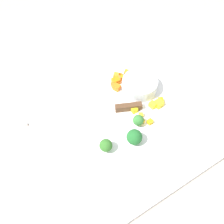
# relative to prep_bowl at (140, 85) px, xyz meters

# --- Properties ---
(ground_plane) EXTENTS (4.00, 4.00, 0.00)m
(ground_plane) POSITION_rel_prep_bowl_xyz_m (0.03, -0.11, -0.03)
(ground_plane) COLOR #A19389
(cutting_board) EXTENTS (0.51, 0.40, 0.01)m
(cutting_board) POSITION_rel_prep_bowl_xyz_m (0.03, -0.11, -0.02)
(cutting_board) COLOR white
(cutting_board) RESTS_ON ground_plane
(prep_bowl) EXTENTS (0.10, 0.10, 0.04)m
(prep_bowl) POSITION_rel_prep_bowl_xyz_m (0.00, 0.00, 0.00)
(prep_bowl) COLOR white
(prep_bowl) RESTS_ON cutting_board
(chef_knife) EXTENTS (0.15, 0.29, 0.02)m
(chef_knife) POSITION_rel_prep_bowl_xyz_m (0.01, -0.12, -0.01)
(chef_knife) COLOR silver
(chef_knife) RESTS_ON cutting_board
(carrot_dice_0) EXTENTS (0.02, 0.02, 0.01)m
(carrot_dice_0) POSITION_rel_prep_bowl_xyz_m (-0.06, -0.02, -0.01)
(carrot_dice_0) COLOR orange
(carrot_dice_0) RESTS_ON cutting_board
(carrot_dice_1) EXTENTS (0.02, 0.02, 0.02)m
(carrot_dice_1) POSITION_rel_prep_bowl_xyz_m (-0.06, 0.00, -0.01)
(carrot_dice_1) COLOR orange
(carrot_dice_1) RESTS_ON cutting_board
(carrot_dice_2) EXTENTS (0.02, 0.02, 0.01)m
(carrot_dice_2) POSITION_rel_prep_bowl_xyz_m (-0.05, -0.05, -0.01)
(carrot_dice_2) COLOR orange
(carrot_dice_2) RESTS_ON cutting_board
(carrot_dice_3) EXTENTS (0.02, 0.02, 0.02)m
(carrot_dice_3) POSITION_rel_prep_bowl_xyz_m (-0.07, -0.03, -0.01)
(carrot_dice_3) COLOR orange
(carrot_dice_3) RESTS_ON cutting_board
(carrot_dice_4) EXTENTS (0.02, 0.02, 0.02)m
(carrot_dice_4) POSITION_rel_prep_bowl_xyz_m (-0.06, -0.04, -0.01)
(carrot_dice_4) COLOR orange
(carrot_dice_4) RESTS_ON cutting_board
(carrot_dice_5) EXTENTS (0.02, 0.02, 0.02)m
(carrot_dice_5) POSITION_rel_prep_bowl_xyz_m (-0.06, -0.03, -0.01)
(carrot_dice_5) COLOR orange
(carrot_dice_5) RESTS_ON cutting_board
(carrot_dice_6) EXTENTS (0.02, 0.02, 0.02)m
(carrot_dice_6) POSITION_rel_prep_bowl_xyz_m (-0.04, -0.05, -0.01)
(carrot_dice_6) COLOR orange
(carrot_dice_6) RESTS_ON cutting_board
(carrot_dice_7) EXTENTS (0.01, 0.01, 0.01)m
(carrot_dice_7) POSITION_rel_prep_bowl_xyz_m (-0.07, -0.01, -0.01)
(carrot_dice_7) COLOR orange
(carrot_dice_7) RESTS_ON cutting_board
(pepper_dice_0) EXTENTS (0.02, 0.02, 0.01)m
(pepper_dice_0) POSITION_rel_prep_bowl_xyz_m (0.08, -0.05, -0.01)
(pepper_dice_0) COLOR yellow
(pepper_dice_0) RESTS_ON cutting_board
(pepper_dice_1) EXTENTS (0.02, 0.02, 0.02)m
(pepper_dice_1) POSITION_rel_prep_bowl_xyz_m (0.07, 0.01, -0.01)
(pepper_dice_1) COLOR yellow
(pepper_dice_1) RESTS_ON cutting_board
(pepper_dice_2) EXTENTS (0.02, 0.02, 0.01)m
(pepper_dice_2) POSITION_rel_prep_bowl_xyz_m (0.05, -0.06, -0.01)
(pepper_dice_2) COLOR yellow
(pepper_dice_2) RESTS_ON cutting_board
(pepper_dice_3) EXTENTS (0.02, 0.02, 0.02)m
(pepper_dice_3) POSITION_rel_prep_bowl_xyz_m (0.07, -0.01, -0.01)
(pepper_dice_3) COLOR yellow
(pepper_dice_3) RESTS_ON cutting_board
(pepper_dice_4) EXTENTS (0.01, 0.02, 0.01)m
(pepper_dice_4) POSITION_rel_prep_bowl_xyz_m (0.09, -0.06, -0.01)
(pepper_dice_4) COLOR yellow
(pepper_dice_4) RESTS_ON cutting_board
(pepper_dice_5) EXTENTS (0.02, 0.02, 0.01)m
(pepper_dice_5) POSITION_rel_prep_bowl_xyz_m (0.07, 0.02, -0.01)
(pepper_dice_5) COLOR yellow
(pepper_dice_5) RESTS_ON cutting_board
(pepper_dice_6) EXTENTS (0.01, 0.01, 0.01)m
(pepper_dice_6) POSITION_rel_prep_bowl_xyz_m (0.11, -0.04, -0.01)
(pepper_dice_6) COLOR yellow
(pepper_dice_6) RESTS_ON cutting_board
(broccoli_floret_0) EXTENTS (0.03, 0.03, 0.04)m
(broccoli_floret_0) POSITION_rel_prep_bowl_xyz_m (0.11, -0.18, 0.00)
(broccoli_floret_0) COLOR #87AD61
(broccoli_floret_0) RESTS_ON cutting_board
(broccoli_floret_1) EXTENTS (0.03, 0.03, 0.03)m
(broccoli_floret_1) POSITION_rel_prep_bowl_xyz_m (0.09, -0.07, 0.00)
(broccoli_floret_1) COLOR #89AD62
(broccoli_floret_1) RESTS_ON cutting_board
(broccoli_floret_2) EXTENTS (0.04, 0.04, 0.04)m
(broccoli_floret_2) POSITION_rel_prep_bowl_xyz_m (0.13, -0.11, 0.00)
(broccoli_floret_2) COLOR #81C25B
(broccoli_floret_2) RESTS_ON cutting_board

